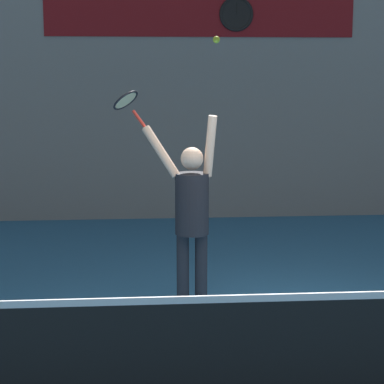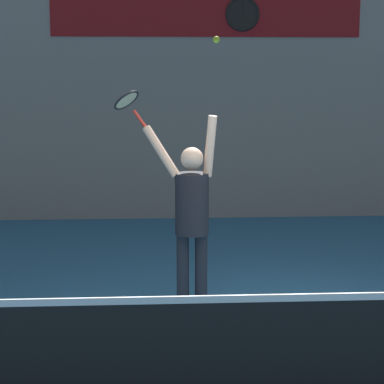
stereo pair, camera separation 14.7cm
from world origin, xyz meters
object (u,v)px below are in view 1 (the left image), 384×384
Objects in this scene: tennis_racket at (127,102)px; tennis_ball at (216,40)px; scoreboard_clock at (236,14)px; tennis_player at (191,210)px.

tennis_racket is 5.91× the size of tennis_ball.
scoreboard_clock reaches higher than tennis_ball.
tennis_racket is (-0.65, 0.37, 1.08)m from tennis_player.
tennis_player is at bearing -29.91° from tennis_racket.
scoreboard_clock is 4.74m from tennis_racket.
tennis_player is at bearing -103.43° from scoreboard_clock.
scoreboard_clock is at bearing 79.55° from tennis_ball.
scoreboard_clock is at bearing 76.57° from tennis_player.
tennis_ball is at bearing -25.50° from tennis_racket.
tennis_ball is (-0.86, -4.65, -0.63)m from scoreboard_clock.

